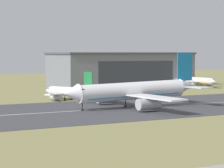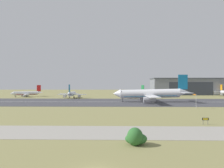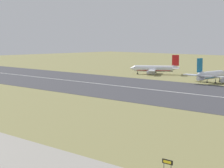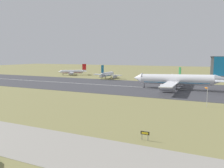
{
  "view_description": "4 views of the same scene",
  "coord_description": "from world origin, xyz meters",
  "px_view_note": "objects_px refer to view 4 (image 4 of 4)",
  "views": [
    {
      "loc": [
        -59.18,
        -28.14,
        15.95
      ],
      "look_at": [
        -8.51,
        60.17,
        9.98
      ],
      "focal_mm": 85.0,
      "sensor_mm": 36.0,
      "label": 1
    },
    {
      "loc": [
        2.75,
        -26.57,
        10.89
      ],
      "look_at": [
        0.93,
        52.12,
        10.71
      ],
      "focal_mm": 35.0,
      "sensor_mm": 36.0,
      "label": 2
    },
    {
      "loc": [
        61.35,
        -15.17,
        18.61
      ],
      "look_at": [
        -10.87,
        58.63,
        7.23
      ],
      "focal_mm": 70.0,
      "sensor_mm": 36.0,
      "label": 3
    },
    {
      "loc": [
        37.04,
        -8.27,
        16.36
      ],
      "look_at": [
        6.19,
        60.45,
        6.71
      ],
      "focal_mm": 35.0,
      "sensor_mm": 36.0,
      "label": 4
    }
  ],
  "objects_px": {
    "airplane_parked_centre": "(73,72)",
    "runway_sign": "(145,134)",
    "windsock_pole": "(206,89)",
    "airplane_parked_west": "(108,74)",
    "airplane_parked_far_east": "(175,78)",
    "airplane_landing": "(177,80)"
  },
  "relations": [
    {
      "from": "runway_sign",
      "to": "airplane_parked_far_east",
      "type": "bearing_deg",
      "value": 94.93
    },
    {
      "from": "airplane_parked_centre",
      "to": "runway_sign",
      "type": "height_order",
      "value": "airplane_parked_centre"
    },
    {
      "from": "airplane_landing",
      "to": "runway_sign",
      "type": "xyz_separation_m",
      "value": [
        3.76,
        -70.38,
        -3.39
      ]
    },
    {
      "from": "windsock_pole",
      "to": "airplane_parked_west",
      "type": "bearing_deg",
      "value": 135.13
    },
    {
      "from": "airplane_parked_west",
      "to": "windsock_pole",
      "type": "relative_size",
      "value": 3.41
    },
    {
      "from": "airplane_parked_far_east",
      "to": "runway_sign",
      "type": "relative_size",
      "value": 12.38
    },
    {
      "from": "airplane_parked_far_east",
      "to": "airplane_landing",
      "type": "bearing_deg",
      "value": -81.09
    },
    {
      "from": "airplane_parked_west",
      "to": "runway_sign",
      "type": "distance_m",
      "value": 118.65
    },
    {
      "from": "airplane_parked_centre",
      "to": "runway_sign",
      "type": "xyz_separation_m",
      "value": [
        97.81,
        -118.65,
        -1.41
      ]
    },
    {
      "from": "airplane_parked_west",
      "to": "windsock_pole",
      "type": "height_order",
      "value": "airplane_parked_west"
    },
    {
      "from": "airplane_parked_far_east",
      "to": "airplane_parked_centre",
      "type": "bearing_deg",
      "value": 170.06
    },
    {
      "from": "airplane_landing",
      "to": "airplane_parked_west",
      "type": "xyz_separation_m",
      "value": [
        -53.45,
        33.55,
        -1.67
      ]
    },
    {
      "from": "windsock_pole",
      "to": "runway_sign",
      "type": "xyz_separation_m",
      "value": [
        -10.05,
        -36.99,
        -4.24
      ]
    },
    {
      "from": "airplane_landing",
      "to": "runway_sign",
      "type": "distance_m",
      "value": 70.56
    },
    {
      "from": "airplane_landing",
      "to": "windsock_pole",
      "type": "bearing_deg",
      "value": -67.54
    },
    {
      "from": "airplane_parked_centre",
      "to": "airplane_parked_far_east",
      "type": "relative_size",
      "value": 1.08
    },
    {
      "from": "windsock_pole",
      "to": "airplane_parked_far_east",
      "type": "bearing_deg",
      "value": 105.99
    },
    {
      "from": "airplane_parked_far_east",
      "to": "runway_sign",
      "type": "bearing_deg",
      "value": -85.07
    },
    {
      "from": "airplane_parked_far_east",
      "to": "windsock_pole",
      "type": "relative_size",
      "value": 3.53
    },
    {
      "from": "airplane_parked_west",
      "to": "airplane_parked_centre",
      "type": "bearing_deg",
      "value": 160.08
    },
    {
      "from": "windsock_pole",
      "to": "runway_sign",
      "type": "distance_m",
      "value": 38.56
    },
    {
      "from": "airplane_landing",
      "to": "runway_sign",
      "type": "bearing_deg",
      "value": -86.95
    }
  ]
}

